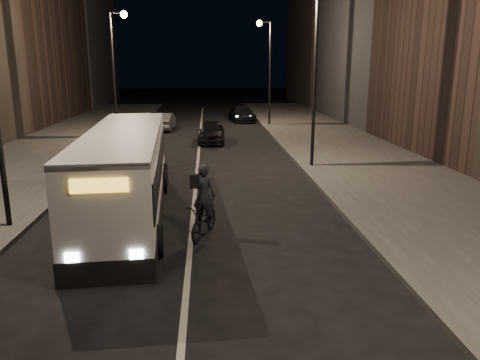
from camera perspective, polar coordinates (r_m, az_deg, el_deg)
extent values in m
plane|color=black|center=(11.26, -6.47, -12.31)|extent=(180.00, 180.00, 0.00)
cube|color=#353532|center=(25.84, 14.05, 2.64)|extent=(7.00, 70.00, 0.16)
cube|color=#353532|center=(26.19, -24.11, 1.98)|extent=(7.00, 70.00, 0.16)
cylinder|color=black|center=(22.68, 9.10, 11.75)|extent=(0.16, 0.16, 8.00)
cylinder|color=black|center=(38.44, 3.67, 12.73)|extent=(0.16, 0.16, 8.00)
cube|color=black|center=(38.50, 3.07, 18.70)|extent=(0.90, 0.08, 0.08)
sphere|color=#FFD18C|center=(38.44, 2.36, 18.57)|extent=(0.44, 0.44, 0.44)
cylinder|color=black|center=(32.69, -15.15, 12.08)|extent=(0.16, 0.16, 8.00)
cube|color=black|center=(32.75, -14.81, 19.12)|extent=(0.90, 0.08, 0.08)
sphere|color=#FFD18C|center=(32.66, -13.97, 19.01)|extent=(0.44, 0.44, 0.44)
cube|color=silver|center=(16.00, -13.70, 0.75)|extent=(2.91, 10.79, 2.84)
cube|color=black|center=(15.91, -13.78, 2.15)|extent=(2.96, 10.44, 1.02)
cube|color=silver|center=(15.75, -13.98, 5.64)|extent=(2.93, 10.79, 0.16)
cube|color=gold|center=(10.63, -16.79, -0.63)|extent=(1.25, 0.19, 0.31)
cylinder|color=black|center=(12.92, -20.02, -7.42)|extent=(0.37, 0.91, 0.89)
cylinder|color=black|center=(12.62, -10.04, -7.27)|extent=(0.37, 0.91, 0.89)
cylinder|color=black|center=(19.62, -15.80, 0.10)|extent=(0.37, 0.91, 0.89)
cylinder|color=black|center=(19.43, -9.30, 0.31)|extent=(0.37, 0.91, 0.89)
imported|color=black|center=(13.86, -4.37, -4.85)|extent=(1.28, 2.06, 1.02)
imported|color=black|center=(13.43, -4.43, -1.90)|extent=(0.79, 0.64, 1.86)
imported|color=black|center=(30.48, -3.48, 5.91)|extent=(1.85, 4.23, 1.42)
imported|color=#38393B|center=(36.73, -9.26, 7.06)|extent=(1.62, 4.09, 1.32)
imported|color=black|center=(41.98, 0.22, 8.10)|extent=(2.48, 4.87, 1.35)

